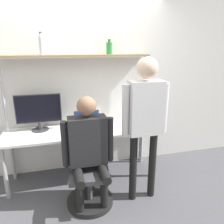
% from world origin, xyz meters
% --- Properties ---
extents(ground_plane, '(12.00, 12.00, 0.00)m').
position_xyz_m(ground_plane, '(0.00, 0.00, 0.00)').
color(ground_plane, '#4C4C51').
extents(wall_back, '(8.00, 0.06, 2.70)m').
position_xyz_m(wall_back, '(0.00, 0.67, 1.35)').
color(wall_back, white).
rests_on(wall_back, ground_plane).
extents(desk, '(2.09, 0.62, 0.73)m').
position_xyz_m(desk, '(0.00, 0.33, 0.66)').
color(desk, silver).
rests_on(desk, ground_plane).
extents(shelf_unit, '(1.99, 0.24, 1.74)m').
position_xyz_m(shelf_unit, '(0.00, 0.51, 1.49)').
color(shelf_unit, '#997A56').
rests_on(shelf_unit, ground_plane).
extents(monitor, '(0.60, 0.23, 0.50)m').
position_xyz_m(monitor, '(-0.56, 0.47, 1.01)').
color(monitor, '#333338').
rests_on(monitor, desk).
extents(laptop, '(0.35, 0.26, 0.26)m').
position_xyz_m(laptop, '(0.08, 0.29, 0.80)').
color(laptop, '#333338').
rests_on(laptop, desk).
extents(cell_phone, '(0.07, 0.15, 0.01)m').
position_xyz_m(cell_phone, '(0.38, 0.28, 0.74)').
color(cell_phone, black).
rests_on(cell_phone, desk).
extents(office_chair, '(0.56, 0.56, 0.90)m').
position_xyz_m(office_chair, '(0.01, -0.23, 0.27)').
color(office_chair, black).
rests_on(office_chair, ground_plane).
extents(person_seated, '(0.59, 0.47, 1.33)m').
position_xyz_m(person_seated, '(0.00, -0.27, 0.78)').
color(person_seated, black).
rests_on(person_seated, ground_plane).
extents(person_standing, '(0.55, 0.24, 1.74)m').
position_xyz_m(person_standing, '(0.66, -0.31, 1.12)').
color(person_standing, black).
rests_on(person_standing, ground_plane).
extents(bottle_green, '(0.08, 0.08, 0.19)m').
position_xyz_m(bottle_green, '(0.44, 0.51, 1.82)').
color(bottle_green, '#2D8C3F').
rests_on(bottle_green, shelf_unit).
extents(bottle_clear, '(0.06, 0.06, 0.28)m').
position_xyz_m(bottle_clear, '(-0.45, 0.51, 1.85)').
color(bottle_clear, silver).
rests_on(bottle_clear, shelf_unit).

